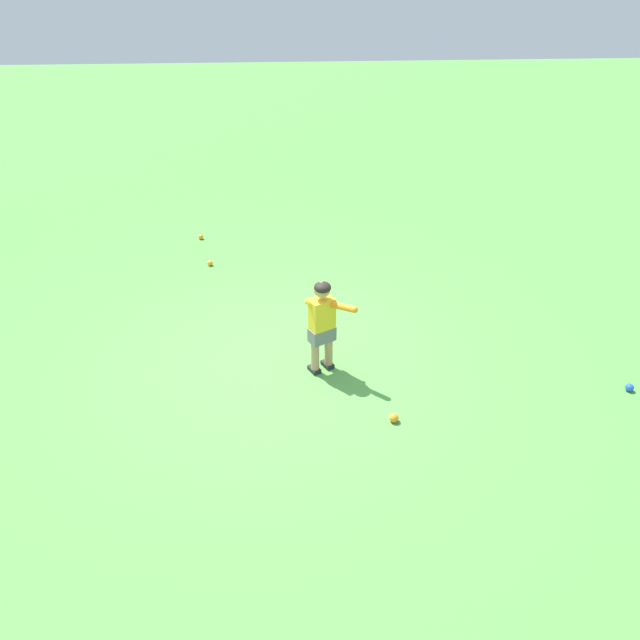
{
  "coord_description": "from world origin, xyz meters",
  "views": [
    {
      "loc": [
        0.16,
        -5.46,
        3.94
      ],
      "look_at": [
        0.53,
        0.13,
        0.45
      ],
      "focal_mm": 34.0,
      "sensor_mm": 36.0,
      "label": 1
    }
  ],
  "objects_px": {
    "child_batter": "(323,319)",
    "play_ball_far_right": "(630,387)",
    "play_ball_near_batter": "(394,418)",
    "play_ball_by_bucket": "(201,237)",
    "play_ball_midfield": "(210,263)"
  },
  "relations": [
    {
      "from": "child_batter",
      "to": "play_ball_far_right",
      "type": "xyz_separation_m",
      "value": [
        3.14,
        -0.58,
        -0.61
      ]
    },
    {
      "from": "play_ball_near_batter",
      "to": "play_ball_by_bucket",
      "type": "bearing_deg",
      "value": 117.33
    },
    {
      "from": "play_ball_midfield",
      "to": "play_ball_near_batter",
      "type": "xyz_separation_m",
      "value": [
        2.06,
        -3.49,
        0.01
      ]
    },
    {
      "from": "child_batter",
      "to": "play_ball_near_batter",
      "type": "xyz_separation_m",
      "value": [
        0.63,
        -0.89,
        -0.6
      ]
    },
    {
      "from": "play_ball_midfield",
      "to": "play_ball_by_bucket",
      "type": "bearing_deg",
      "value": 103.44
    },
    {
      "from": "play_ball_near_batter",
      "to": "play_ball_by_bucket",
      "type": "relative_size",
      "value": 1.18
    },
    {
      "from": "play_ball_by_bucket",
      "to": "play_ball_midfield",
      "type": "bearing_deg",
      "value": -76.56
    },
    {
      "from": "play_ball_near_batter",
      "to": "play_ball_far_right",
      "type": "relative_size",
      "value": 1.08
    },
    {
      "from": "child_batter",
      "to": "play_ball_midfield",
      "type": "bearing_deg",
      "value": 118.82
    },
    {
      "from": "play_ball_near_batter",
      "to": "play_ball_far_right",
      "type": "bearing_deg",
      "value": 6.95
    },
    {
      "from": "play_ball_near_batter",
      "to": "play_ball_midfield",
      "type": "bearing_deg",
      "value": 120.59
    },
    {
      "from": "child_batter",
      "to": "play_ball_midfield",
      "type": "xyz_separation_m",
      "value": [
        -1.43,
        2.61,
        -0.61
      ]
    },
    {
      "from": "play_ball_near_batter",
      "to": "play_ball_far_right",
      "type": "xyz_separation_m",
      "value": [
        2.51,
        0.31,
        -0.0
      ]
    },
    {
      "from": "child_batter",
      "to": "play_ball_midfield",
      "type": "relative_size",
      "value": 13.97
    },
    {
      "from": "child_batter",
      "to": "play_ball_near_batter",
      "type": "distance_m",
      "value": 1.24
    }
  ]
}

